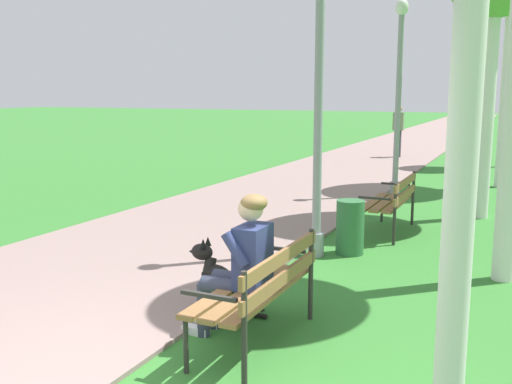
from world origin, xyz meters
The scene contains 9 objects.
paved_path centered at (-2.06, 24.00, 0.02)m, with size 3.69×60.00×0.04m, color gray.
park_bench_near centered at (0.45, 1.25, 0.51)m, with size 0.55×1.50×0.85m.
park_bench_mid centered at (0.59, 5.60, 0.51)m, with size 0.55×1.50×0.85m.
person_seated_on_near_bench centered at (0.24, 1.30, 0.68)m, with size 0.74×0.49×1.25m.
dog_black centered at (-0.17, 1.76, 0.26)m, with size 0.83×0.28×0.71m.
lamp_post_near centered at (-0.02, 3.96, 2.05)m, with size 0.24×0.24×3.96m.
lamp_post_mid centered at (0.00, 8.68, 1.97)m, with size 0.24×0.24×3.81m.
litter_bin centered at (0.34, 4.24, 0.35)m, with size 0.36×0.36×0.70m, color #2D6638.
pedestrian_distant centered at (-1.37, 15.64, 0.84)m, with size 0.32×0.22×1.65m.
Camera 1 is at (2.32, -2.90, 2.06)m, focal length 40.98 mm.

